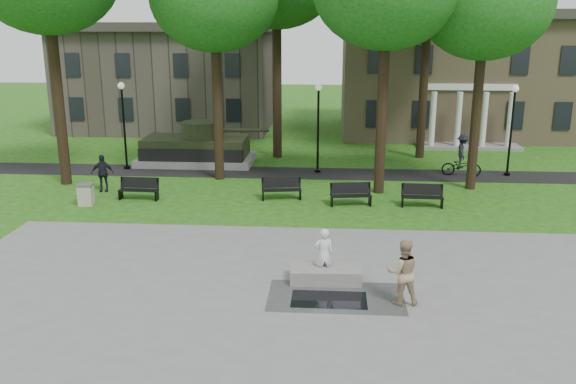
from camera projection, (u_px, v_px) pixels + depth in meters
name	position (u px, v px, depth m)	size (l,w,h in m)	color
ground	(294.00, 256.00, 21.07)	(120.00, 120.00, 0.00)	#1F4A11
plaza	(282.00, 325.00, 16.27)	(22.00, 16.00, 0.02)	gray
footpath	(308.00, 173.00, 32.59)	(44.00, 2.60, 0.01)	black
building_right	(454.00, 72.00, 44.17)	(17.00, 12.00, 8.60)	#9E8460
building_left	(172.00, 79.00, 46.32)	(15.00, 10.00, 7.20)	#4C443D
tree_3	(485.00, 4.00, 27.32)	(6.00, 6.00, 11.19)	black
lamp_left	(124.00, 119.00, 32.83)	(0.36, 0.36, 4.73)	black
lamp_mid	(318.00, 121.00, 32.10)	(0.36, 0.36, 4.73)	black
lamp_right	(512.00, 123.00, 31.40)	(0.36, 0.36, 4.73)	black
tank_monument	(197.00, 148.00, 34.74)	(7.45, 3.40, 2.40)	gray
puddle	(329.00, 300.00, 17.74)	(2.20, 1.20, 0.00)	black
concrete_block	(326.00, 274.00, 18.97)	(2.20, 1.00, 0.45)	gray
skateboard	(326.00, 278.00, 19.11)	(0.78, 0.20, 0.07)	brown
skateboarder	(324.00, 254.00, 18.96)	(0.61, 0.40, 1.67)	silver
friend_watching	(403.00, 272.00, 17.25)	(0.94, 0.73, 1.94)	tan
pedestrian_walker	(102.00, 173.00, 28.93)	(1.05, 0.44, 1.79)	black
cyclist	(462.00, 159.00, 31.82)	(2.09, 1.22, 2.21)	black
park_bench_0	(139.00, 188.00, 27.72)	(1.82, 0.60, 1.00)	black
park_bench_1	(282.00, 188.00, 27.75)	(1.85, 0.80, 1.00)	black
park_bench_2	(351.00, 194.00, 26.82)	(1.84, 0.76, 1.00)	black
park_bench_3	(422.00, 195.00, 26.62)	(1.81, 0.58, 1.00)	black
trash_bin	(86.00, 194.00, 26.87)	(0.73, 0.73, 0.96)	#BFB69E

